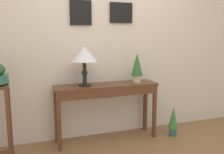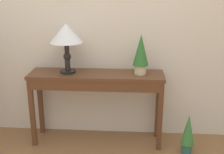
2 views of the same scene
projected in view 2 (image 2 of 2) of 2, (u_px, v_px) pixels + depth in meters
back_wall_with_art at (100, 7)px, 2.95m from camera, size 9.00×0.13×2.80m
console_table at (96, 85)px, 2.91m from camera, size 1.36×0.34×0.77m
table_lamp at (66, 35)px, 2.80m from camera, size 0.33×0.33×0.50m
potted_plant_on_console at (141, 53)px, 2.81m from camera, size 0.16×0.16×0.40m
potted_plant_floor at (188, 133)px, 2.83m from camera, size 0.13×0.13×0.42m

